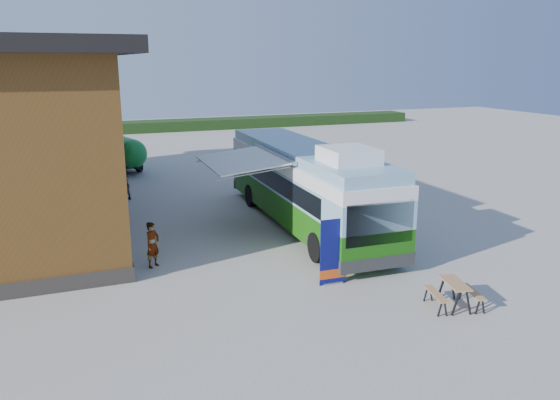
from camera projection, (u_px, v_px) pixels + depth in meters
name	position (u px, v px, depth m)	size (l,w,h in m)	color
ground	(320.00, 256.00, 19.53)	(100.00, 100.00, 0.00)	#BCB7AD
barn	(8.00, 136.00, 23.98)	(9.60, 21.20, 7.50)	brown
hedge	(233.00, 123.00, 56.52)	(40.00, 3.00, 1.00)	#264419
bus	(304.00, 182.00, 22.71)	(3.02, 12.79, 3.91)	#1E7413
awning	(246.00, 163.00, 21.63)	(2.99, 4.73, 0.54)	white
banner	(333.00, 258.00, 16.88)	(0.92, 0.20, 2.12)	#0B0F56
picnic_table	(455.00, 289.00, 15.34)	(1.58, 1.47, 0.76)	tan
person_a	(153.00, 245.00, 18.34)	(0.57, 0.38, 1.57)	#999999
person_b	(123.00, 185.00, 27.11)	(0.77, 0.60, 1.59)	#999999
slurry_tanker	(120.00, 151.00, 34.44)	(2.84, 5.79, 2.20)	#19892F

